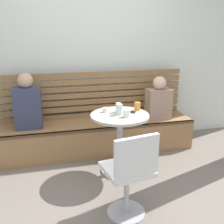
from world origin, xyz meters
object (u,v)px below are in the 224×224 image
Objects in this scene: cup_glass_tall at (119,109)px; cup_tumbler_orange at (137,106)px; white_chair at (130,173)px; cup_glass_short at (127,113)px; cup_espresso_small at (105,110)px; cup_water_clear at (119,108)px; booth_bench at (98,137)px; phone_on_table at (129,112)px; person_child_left at (159,100)px; person_adult at (28,104)px; cafe_table at (120,132)px.

cup_glass_tall is 0.27m from cup_tumbler_orange.
white_chair reaches higher than cup_glass_short.
cup_espresso_small is 0.16m from cup_water_clear.
cup_water_clear is at bearing -73.57° from booth_bench.
person_child_left is at bearing -19.47° from phone_on_table.
white_chair reaches higher than booth_bench.
person_adult is at bearing 179.35° from booth_bench.
cup_glass_short is (0.04, -0.20, -0.02)m from cup_water_clear.
cup_glass_tall is (0.12, 0.81, 0.34)m from white_chair.
white_chair is 7.73× the size of cup_water_clear.
cup_espresso_small is at bearing -28.63° from person_adult.
cup_tumbler_orange is (0.38, 0.92, 0.33)m from white_chair.
cup_water_clear is 0.14m from phone_on_table.
cup_tumbler_orange reaches higher than phone_on_table.
cafe_table is at bearing -157.19° from cup_tumbler_orange.
cup_espresso_small is at bearing 90.89° from white_chair.
white_chair is 1.38× the size of person_child_left.
cafe_table is at bearing 115.85° from cup_glass_short.
cup_glass_tall is at bearing 117.97° from cup_glass_short.
white_chair is 15.18× the size of cup_espresso_small.
person_child_left is 7.70× the size of cup_glass_short.
person_child_left is 0.69m from cup_tumbler_orange.
white_chair is 7.08× the size of cup_glass_tall.
cup_water_clear reaches higher than cup_glass_short.
white_chair is 0.89m from cup_glass_tall.
person_adult is (-0.93, 1.44, 0.30)m from white_chair.
cup_glass_tall is 1.50× the size of cup_glass_short.
cup_water_clear is (0.14, 0.90, 0.33)m from white_chair.
cafe_table is at bearing 140.40° from phone_on_table.
person_adult reaches higher than cup_water_clear.
person_adult is 9.04× the size of cup_glass_short.
person_adult is 12.91× the size of cup_espresso_small.
cup_espresso_small is (0.91, -0.50, 0.00)m from person_adult.
person_adult reaches higher than white_chair.
cup_tumbler_orange reaches higher than cafe_table.
cafe_table is 1.20× the size of person_child_left.
phone_on_table is at bearing -63.89° from booth_bench.
person_adult is at bearing 149.11° from cup_glass_tall.
white_chair is 10.63× the size of cup_glass_short.
person_adult is at bearing 122.75° from white_chair.
cafe_table is 0.96m from person_child_left.
cup_tumbler_orange reaches higher than cup_glass_short.
cup_glass_tall is 1.20× the size of cup_tumbler_orange.
white_chair is 1.66m from person_child_left.
cafe_table is at bearing 81.05° from white_chair.
booth_bench is 1.45m from white_chair.
white_chair is at bearing -57.25° from person_adult.
cup_tumbler_orange is at bearing -3.69° from cup_espresso_small.
cup_tumbler_orange is at bearing -52.42° from booth_bench.
person_adult is at bearing 93.36° from phone_on_table.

